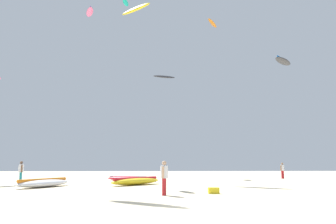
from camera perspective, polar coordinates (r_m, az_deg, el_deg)
The scene contains 14 objects.
ground_plane at distance 12.44m, azimuth 4.99°, elevation -15.69°, with size 120.00×120.00×0.00m, color beige.
person_foreground at distance 17.80m, azimuth -0.63°, elevation -10.28°, with size 0.39×0.55×1.71m.
person_midground at distance 30.77m, azimuth -22.91°, elevation -8.77°, with size 0.40×0.52×1.77m.
person_left at distance 38.98m, azimuth 18.20°, elevation -8.88°, with size 0.49×0.38×1.67m.
kite_grounded_near at distance 32.47m, azimuth -6.61°, elevation -10.74°, with size 4.08×2.40×0.50m.
kite_grounded_mid at distance 25.29m, azimuth -19.73°, elevation -10.87°, with size 3.29×4.95×0.58m.
kite_grounded_far at distance 26.36m, azimuth -5.26°, elevation -11.21°, with size 4.21×4.47×0.61m.
cooler_box at distance 19.02m, azimuth 7.47°, elevation -12.62°, with size 0.56×0.36×0.32m, color yellow.
kite_aloft_1 at distance 33.52m, azimuth -12.68°, elevation 15.66°, with size 1.08×2.17×0.34m.
kite_aloft_2 at distance 56.81m, azimuth 7.27°, elevation 14.21°, with size 2.57×3.85×0.91m.
kite_aloft_3 at distance 38.67m, azimuth -5.31°, elevation 16.42°, with size 3.75×3.67×1.02m.
kite_aloft_4 at distance 57.17m, azimuth -6.95°, elevation 17.33°, with size 1.21×2.52×0.56m.
kite_aloft_6 at distance 52.54m, azimuth -0.64°, elevation 5.79°, with size 3.57×1.89×0.67m.
kite_aloft_7 at distance 34.52m, azimuth 18.31°, elevation 7.88°, with size 2.71×3.01×0.38m.
Camera 1 is at (-1.65, -12.23, 1.59)m, focal length 37.27 mm.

